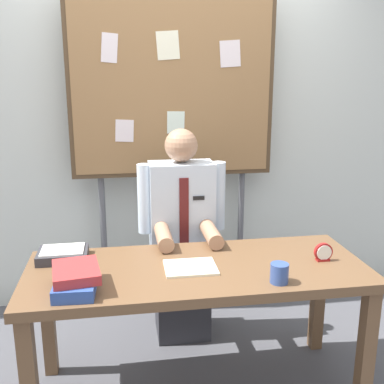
{
  "coord_description": "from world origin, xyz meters",
  "views": [
    {
      "loc": [
        -0.37,
        -2.14,
        1.69
      ],
      "look_at": [
        0.0,
        0.18,
        1.08
      ],
      "focal_mm": 42.74,
      "sensor_mm": 36.0,
      "label": 1
    }
  ],
  "objects_px": {
    "desk": "(197,283)",
    "bulletin_board": "(173,91)",
    "person": "(182,244)",
    "book_stack": "(76,279)",
    "desk_clock": "(323,253)",
    "open_notebook": "(190,267)",
    "coffee_mug": "(279,273)",
    "paper_tray": "(63,254)"
  },
  "relations": [
    {
      "from": "desk",
      "to": "bulletin_board",
      "type": "xyz_separation_m",
      "value": [
        -0.0,
        0.99,
        0.94
      ]
    },
    {
      "from": "person",
      "to": "book_stack",
      "type": "height_order",
      "value": "person"
    },
    {
      "from": "desk_clock",
      "to": "book_stack",
      "type": "bearing_deg",
      "value": -173.99
    },
    {
      "from": "person",
      "to": "book_stack",
      "type": "bearing_deg",
      "value": -128.37
    },
    {
      "from": "open_notebook",
      "to": "coffee_mug",
      "type": "height_order",
      "value": "coffee_mug"
    },
    {
      "from": "desk_clock",
      "to": "coffee_mug",
      "type": "distance_m",
      "value": 0.38
    },
    {
      "from": "person",
      "to": "bulletin_board",
      "type": "xyz_separation_m",
      "value": [
        -0.0,
        0.41,
        0.94
      ]
    },
    {
      "from": "desk",
      "to": "book_stack",
      "type": "height_order",
      "value": "book_stack"
    },
    {
      "from": "book_stack",
      "to": "coffee_mug",
      "type": "height_order",
      "value": "book_stack"
    },
    {
      "from": "open_notebook",
      "to": "desk_clock",
      "type": "bearing_deg",
      "value": -0.97
    },
    {
      "from": "open_notebook",
      "to": "desk_clock",
      "type": "relative_size",
      "value": 2.68
    },
    {
      "from": "open_notebook",
      "to": "paper_tray",
      "type": "distance_m",
      "value": 0.69
    },
    {
      "from": "coffee_mug",
      "to": "paper_tray",
      "type": "bearing_deg",
      "value": 156.42
    },
    {
      "from": "person",
      "to": "book_stack",
      "type": "relative_size",
      "value": 4.51
    },
    {
      "from": "bulletin_board",
      "to": "book_stack",
      "type": "bearing_deg",
      "value": -117.06
    },
    {
      "from": "desk",
      "to": "person",
      "type": "bearing_deg",
      "value": 90.0
    },
    {
      "from": "desk",
      "to": "coffee_mug",
      "type": "relative_size",
      "value": 18.29
    },
    {
      "from": "desk",
      "to": "open_notebook",
      "type": "height_order",
      "value": "open_notebook"
    },
    {
      "from": "bulletin_board",
      "to": "coffee_mug",
      "type": "distance_m",
      "value": 1.52
    },
    {
      "from": "book_stack",
      "to": "open_notebook",
      "type": "height_order",
      "value": "book_stack"
    },
    {
      "from": "paper_tray",
      "to": "open_notebook",
      "type": "bearing_deg",
      "value": -19.26
    },
    {
      "from": "bulletin_board",
      "to": "open_notebook",
      "type": "bearing_deg",
      "value": -92.27
    },
    {
      "from": "person",
      "to": "open_notebook",
      "type": "xyz_separation_m",
      "value": [
        -0.04,
        -0.6,
        0.1
      ]
    },
    {
      "from": "book_stack",
      "to": "paper_tray",
      "type": "xyz_separation_m",
      "value": [
        -0.1,
        0.37,
        -0.02
      ]
    },
    {
      "from": "coffee_mug",
      "to": "person",
      "type": "bearing_deg",
      "value": 112.82
    },
    {
      "from": "desk_clock",
      "to": "paper_tray",
      "type": "relative_size",
      "value": 0.38
    },
    {
      "from": "desk",
      "to": "open_notebook",
      "type": "bearing_deg",
      "value": -153.59
    },
    {
      "from": "book_stack",
      "to": "desk",
      "type": "bearing_deg",
      "value": 15.54
    },
    {
      "from": "book_stack",
      "to": "desk_clock",
      "type": "relative_size",
      "value": 3.11
    },
    {
      "from": "book_stack",
      "to": "desk_clock",
      "type": "distance_m",
      "value": 1.27
    },
    {
      "from": "desk",
      "to": "book_stack",
      "type": "xyz_separation_m",
      "value": [
        -0.59,
        -0.16,
        0.14
      ]
    },
    {
      "from": "desk",
      "to": "paper_tray",
      "type": "xyz_separation_m",
      "value": [
        -0.69,
        0.21,
        0.12
      ]
    },
    {
      "from": "open_notebook",
      "to": "person",
      "type": "bearing_deg",
      "value": 86.18
    },
    {
      "from": "desk",
      "to": "paper_tray",
      "type": "distance_m",
      "value": 0.73
    },
    {
      "from": "person",
      "to": "desk_clock",
      "type": "height_order",
      "value": "person"
    },
    {
      "from": "book_stack",
      "to": "open_notebook",
      "type": "distance_m",
      "value": 0.57
    },
    {
      "from": "desk_clock",
      "to": "paper_tray",
      "type": "bearing_deg",
      "value": 170.01
    },
    {
      "from": "book_stack",
      "to": "paper_tray",
      "type": "relative_size",
      "value": 1.17
    },
    {
      "from": "desk",
      "to": "desk_clock",
      "type": "xyz_separation_m",
      "value": [
        0.67,
        -0.03,
        0.14
      ]
    },
    {
      "from": "open_notebook",
      "to": "coffee_mug",
      "type": "relative_size",
      "value": 2.75
    },
    {
      "from": "coffee_mug",
      "to": "paper_tray",
      "type": "height_order",
      "value": "coffee_mug"
    },
    {
      "from": "desk",
      "to": "book_stack",
      "type": "bearing_deg",
      "value": -164.46
    }
  ]
}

